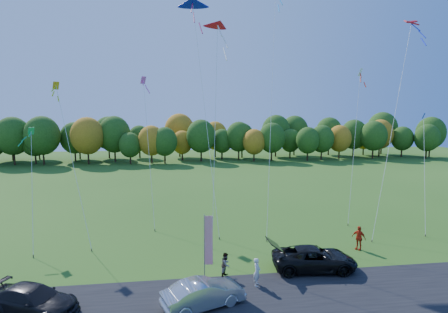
{
  "coord_description": "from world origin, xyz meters",
  "views": [
    {
      "loc": [
        -3.84,
        -22.44,
        10.52
      ],
      "look_at": [
        0.0,
        6.0,
        7.0
      ],
      "focal_mm": 28.0,
      "sensor_mm": 36.0,
      "label": 1
    }
  ],
  "objects": [
    {
      "name": "ground",
      "position": [
        0.0,
        0.0,
        0.0
      ],
      "size": [
        160.0,
        160.0,
        0.0
      ],
      "primitive_type": "plane",
      "color": "#295616"
    },
    {
      "name": "asphalt_strip",
      "position": [
        0.0,
        -4.0,
        0.01
      ],
      "size": [
        90.0,
        6.0,
        0.01
      ],
      "primitive_type": "cube",
      "color": "black",
      "rests_on": "ground"
    },
    {
      "name": "tree_line",
      "position": [
        0.0,
        55.0,
        0.0
      ],
      "size": [
        116.0,
        12.0,
        10.0
      ],
      "primitive_type": null,
      "color": "#1E4711",
      "rests_on": "ground"
    },
    {
      "name": "black_suv",
      "position": [
        5.25,
        -0.85,
        0.78
      ],
      "size": [
        5.86,
        3.13,
        1.57
      ],
      "primitive_type": "imported",
      "rotation": [
        0.0,
        0.0,
        1.47
      ],
      "color": "black",
      "rests_on": "ground"
    },
    {
      "name": "silver_sedan",
      "position": [
        -2.54,
        -4.45,
        0.76
      ],
      "size": [
        4.85,
        3.09,
        1.51
      ],
      "primitive_type": "imported",
      "rotation": [
        0.0,
        0.0,
        1.93
      ],
      "color": "#B1B0B5",
      "rests_on": "ground"
    },
    {
      "name": "dark_truck_a",
      "position": [
        -11.55,
        -3.85,
        0.72
      ],
      "size": [
        5.39,
        3.79,
        1.45
      ],
      "primitive_type": "imported",
      "rotation": [
        0.0,
        0.0,
        1.18
      ],
      "color": "black",
      "rests_on": "ground"
    },
    {
      "name": "person_tailgate_a",
      "position": [
        0.9,
        -2.5,
        0.87
      ],
      "size": [
        0.64,
        0.75,
        1.74
      ],
      "primitive_type": "imported",
      "rotation": [
        0.0,
        0.0,
        1.15
      ],
      "color": "silver",
      "rests_on": "ground"
    },
    {
      "name": "person_tailgate_b",
      "position": [
        -0.82,
        -0.96,
        0.77
      ],
      "size": [
        0.88,
        0.94,
        1.55
      ],
      "primitive_type": "imported",
      "rotation": [
        0.0,
        0.0,
        1.06
      ],
      "color": "gray",
      "rests_on": "ground"
    },
    {
      "name": "person_east",
      "position": [
        10.05,
        2.07,
        0.94
      ],
      "size": [
        1.01,
        1.16,
        1.88
      ],
      "primitive_type": "imported",
      "rotation": [
        0.0,
        0.0,
        -0.96
      ],
      "color": "red",
      "rests_on": "ground"
    },
    {
      "name": "feather_flag",
      "position": [
        -2.02,
        -1.22,
        2.6
      ],
      "size": [
        0.56,
        0.12,
        4.25
      ],
      "color": "#999999",
      "rests_on": "ground"
    },
    {
      "name": "kite_delta_blue",
      "position": [
        -1.28,
        11.19,
        12.02
      ],
      "size": [
        3.44,
        11.65,
        24.04
      ],
      "color": "#4C3F33",
      "rests_on": "ground"
    },
    {
      "name": "kite_parafoil_orange",
      "position": [
        5.33,
        10.84,
        12.19
      ],
      "size": [
        5.88,
        12.91,
        24.77
      ],
      "color": "#4C3F33",
      "rests_on": "ground"
    },
    {
      "name": "kite_delta_red",
      "position": [
        -0.78,
        5.33,
        9.91
      ],
      "size": [
        2.57,
        8.59,
        19.6
      ],
      "color": "#4C3F33",
      "rests_on": "ground"
    },
    {
      "name": "kite_parafoil_rainbow",
      "position": [
        15.84,
        7.22,
        9.92
      ],
      "size": [
        9.26,
        8.24,
        20.17
      ],
      "color": "#4C3F33",
      "rests_on": "ground"
    },
    {
      "name": "kite_diamond_yellow",
      "position": [
        -12.59,
        7.97,
        6.63
      ],
      "size": [
        4.76,
        7.56,
        13.77
      ],
      "color": "#4C3F33",
      "rests_on": "ground"
    },
    {
      "name": "kite_diamond_green",
      "position": [
        -15.5,
        6.99,
        4.63
      ],
      "size": [
        2.57,
        6.8,
        9.67
      ],
      "color": "#4C3F33",
      "rests_on": "ground"
    },
    {
      "name": "kite_diamond_white",
      "position": [
        13.79,
        10.33,
        7.58
      ],
      "size": [
        4.16,
        6.06,
        15.69
      ],
      "color": "#4C3F33",
      "rests_on": "ground"
    },
    {
      "name": "kite_diamond_pink",
      "position": [
        -6.64,
        12.38,
        7.19
      ],
      "size": [
        2.01,
        8.27,
        14.84
      ],
      "color": "#4C3F33",
      "rests_on": "ground"
    },
    {
      "name": "kite_diamond_blue_low",
      "position": [
        18.72,
        6.51,
        5.24
      ],
      "size": [
        3.43,
        5.59,
        10.87
      ],
      "color": "#4C3F33",
      "rests_on": "ground"
    }
  ]
}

